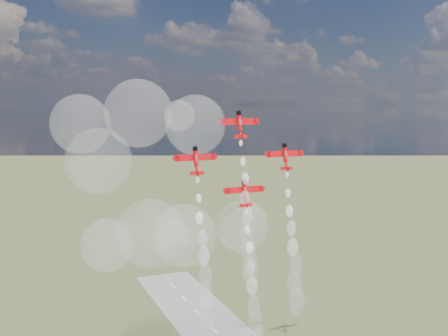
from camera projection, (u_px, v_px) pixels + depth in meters
name	position (u px, v px, depth m)	size (l,w,h in m)	color
plane_lead	(240.00, 124.00, 160.07)	(11.92, 4.07, 8.43)	red
plane_left	(196.00, 160.00, 153.71)	(11.92, 4.07, 8.43)	red
plane_right	(285.00, 156.00, 165.20)	(11.92, 4.07, 8.43)	red
plane_slot	(245.00, 192.00, 158.84)	(11.92, 4.07, 8.43)	red
smoke_trail_lead	(248.00, 245.00, 157.96)	(5.21, 10.14, 41.00)	white
smoke_trail_left	(205.00, 288.00, 151.50)	(5.19, 10.31, 41.70)	white
smoke_trail_right	(295.00, 275.00, 163.30)	(5.35, 9.98, 41.82)	white
smoke_trail_slot	(255.00, 316.00, 156.70)	(5.19, 11.06, 41.43)	white
drifted_smoke_cloud	(150.00, 182.00, 159.86)	(65.61, 41.57, 58.23)	white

